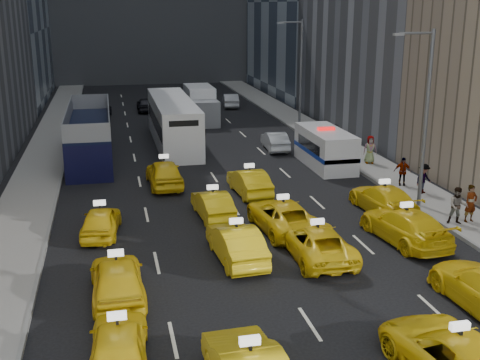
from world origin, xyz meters
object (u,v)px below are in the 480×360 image
object	(u,v)px
double_decker	(90,134)
box_truck	(201,105)
nypd_van	(325,149)
pedestrian_0	(471,203)
city_bus	(173,122)

from	to	relation	value
double_decker	box_truck	xyz separation A→B (m)	(9.42, 11.97, -0.23)
double_decker	box_truck	distance (m)	15.23
nypd_van	double_decker	world-z (taller)	double_decker
pedestrian_0	box_truck	bearing A→B (deg)	97.60
double_decker	nypd_van	bearing A→B (deg)	-15.05
double_decker	city_bus	bearing A→B (deg)	34.31
city_bus	pedestrian_0	world-z (taller)	city_bus
double_decker	pedestrian_0	size ratio (longest dim) A/B	6.77
double_decker	pedestrian_0	world-z (taller)	double_decker
city_bus	pedestrian_0	xyz separation A→B (m)	(11.83, -20.41, -0.63)
nypd_van	box_truck	size ratio (longest dim) A/B	0.88
city_bus	box_truck	distance (m)	9.14
city_bus	pedestrian_0	bearing A→B (deg)	-53.02
box_truck	city_bus	bearing A→B (deg)	-106.00
nypd_van	box_truck	bearing A→B (deg)	112.28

